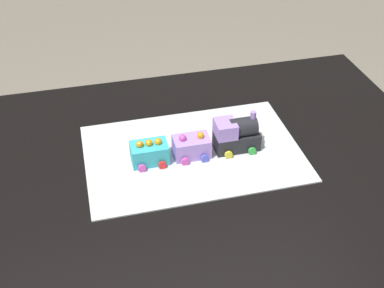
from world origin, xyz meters
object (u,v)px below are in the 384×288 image
object	(u,v)px
dining_table	(197,193)
cake_car_gondola_turquoise	(149,153)
cake_locomotive	(236,135)
cake_car_tanker_lavender	(192,146)

from	to	relation	value
dining_table	cake_car_gondola_turquoise	bearing A→B (deg)	-17.37
dining_table	cake_locomotive	size ratio (longest dim) A/B	10.00
dining_table	cake_car_tanker_lavender	world-z (taller)	cake_car_tanker_lavender
dining_table	cake_locomotive	xyz separation A→B (m)	(-0.12, -0.04, 0.16)
dining_table	cake_locomotive	bearing A→B (deg)	-162.44
cake_locomotive	cake_car_tanker_lavender	world-z (taller)	cake_locomotive
dining_table	cake_car_tanker_lavender	bearing A→B (deg)	-80.95
cake_locomotive	dining_table	bearing A→B (deg)	17.56
cake_locomotive	cake_car_gondola_turquoise	distance (m)	0.25
cake_locomotive	cake_car_gondola_turquoise	world-z (taller)	cake_locomotive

